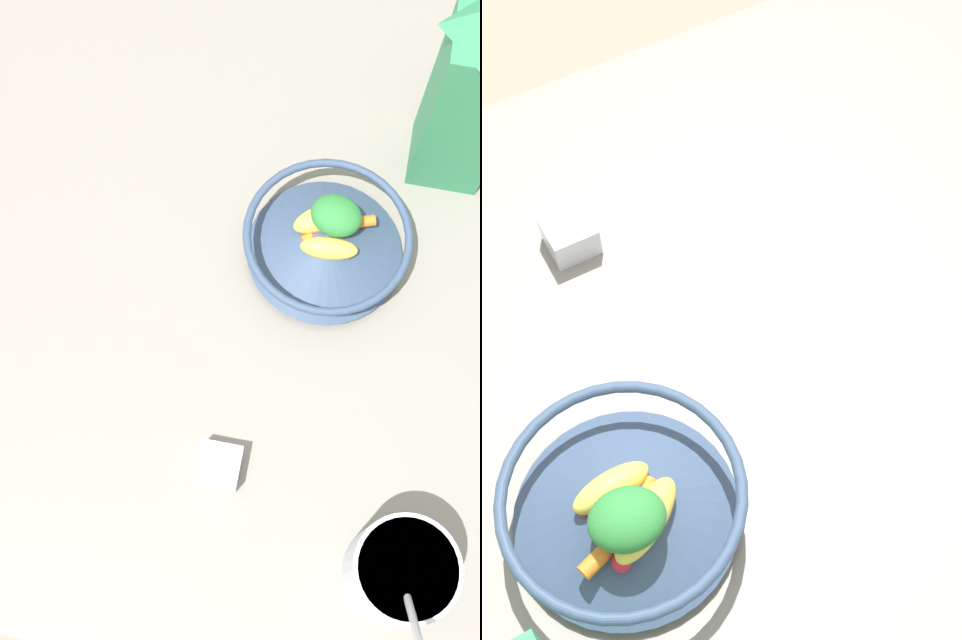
# 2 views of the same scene
# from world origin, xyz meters

# --- Properties ---
(ground_plane) EXTENTS (6.00, 6.00, 0.00)m
(ground_plane) POSITION_xyz_m (0.00, 0.00, 0.00)
(ground_plane) COLOR gray
(countertop) EXTENTS (1.10, 1.10, 0.04)m
(countertop) POSITION_xyz_m (0.00, 0.00, 0.02)
(countertop) COLOR gray
(countertop) RESTS_ON ground_plane
(fruit_bowl) EXTENTS (0.20, 0.20, 0.08)m
(fruit_bowl) POSITION_xyz_m (0.21, -0.04, 0.08)
(fruit_bowl) COLOR #384C6B
(fruit_bowl) RESTS_ON countertop
(spice_jar) EXTENTS (0.05, 0.05, 0.04)m
(spice_jar) POSITION_xyz_m (0.14, -0.33, 0.05)
(spice_jar) COLOR silver
(spice_jar) RESTS_ON countertop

